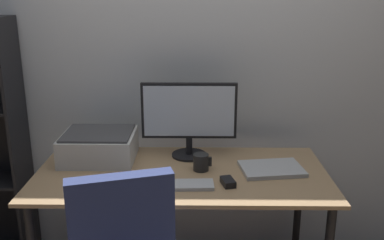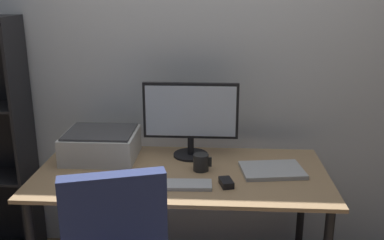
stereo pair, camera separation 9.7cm
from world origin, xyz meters
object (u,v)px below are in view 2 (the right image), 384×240
(monitor, at_px, (191,115))
(laptop, at_px, (272,170))
(printer, at_px, (101,145))
(desk, at_px, (182,186))
(mouse, at_px, (226,183))
(coffee_mug, at_px, (201,162))
(keyboard, at_px, (182,185))

(monitor, height_order, laptop, monitor)
(laptop, height_order, printer, printer)
(desk, xyz_separation_m, mouse, (0.23, -0.16, 0.10))
(mouse, height_order, coffee_mug, coffee_mug)
(desk, distance_m, printer, 0.53)
(desk, distance_m, coffee_mug, 0.17)
(laptop, bearing_deg, coffee_mug, 171.50)
(printer, bearing_deg, coffee_mug, -14.34)
(mouse, bearing_deg, coffee_mug, 111.11)
(keyboard, relative_size, laptop, 0.91)
(monitor, distance_m, laptop, 0.54)
(laptop, relative_size, printer, 0.80)
(mouse, distance_m, laptop, 0.30)
(keyboard, height_order, mouse, mouse)
(laptop, xyz_separation_m, printer, (-0.95, 0.15, 0.07))
(monitor, relative_size, laptop, 1.68)
(monitor, bearing_deg, printer, -173.47)
(desk, distance_m, mouse, 0.30)
(coffee_mug, relative_size, printer, 0.25)
(monitor, bearing_deg, mouse, -62.89)
(monitor, bearing_deg, keyboard, -92.44)
(monitor, xyz_separation_m, printer, (-0.51, -0.06, -0.17))
(mouse, xyz_separation_m, laptop, (0.24, 0.18, -0.01))
(monitor, relative_size, coffee_mug, 5.46)
(mouse, xyz_separation_m, printer, (-0.70, 0.33, 0.06))
(desk, xyz_separation_m, monitor, (0.04, 0.23, 0.33))
(monitor, height_order, keyboard, monitor)
(monitor, xyz_separation_m, laptop, (0.44, -0.21, -0.24))
(coffee_mug, bearing_deg, desk, -166.33)
(desk, relative_size, laptop, 4.80)
(desk, distance_m, monitor, 0.40)
(keyboard, bearing_deg, laptop, 21.43)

